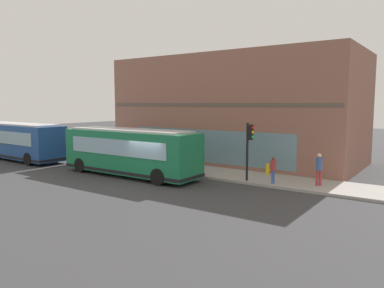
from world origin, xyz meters
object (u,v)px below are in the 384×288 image
object	(u,v)px
city_bus_nearside	(130,152)
newspaper_vending_box	(138,155)
fire_hydrant	(268,169)
pedestrian_near_hydrant	(177,152)
pedestrian_walking_along_curb	(319,167)
traffic_light_near_corner	(249,141)
city_bus_far_down_street	(19,141)
pedestrian_by_light_pole	(273,168)

from	to	relation	value
city_bus_nearside	newspaper_vending_box	xyz separation A→B (m)	(4.37, 3.42, -0.95)
fire_hydrant	pedestrian_near_hydrant	size ratio (longest dim) A/B	0.42
pedestrian_walking_along_curb	newspaper_vending_box	distance (m)	14.68
pedestrian_walking_along_curb	newspaper_vending_box	world-z (taller)	pedestrian_walking_along_curb
pedestrian_near_hydrant	pedestrian_walking_along_curb	bearing A→B (deg)	-93.69
traffic_light_near_corner	newspaper_vending_box	world-z (taller)	traffic_light_near_corner
traffic_light_near_corner	city_bus_far_down_street	bearing A→B (deg)	97.84
city_bus_far_down_street	traffic_light_near_corner	bearing A→B (deg)	-82.16
city_bus_nearside	fire_hydrant	size ratio (longest dim) A/B	13.58
pedestrian_by_light_pole	pedestrian_walking_along_curb	world-z (taller)	pedestrian_walking_along_curb
fire_hydrant	pedestrian_near_hydrant	bearing A→B (deg)	96.29
city_bus_nearside	newspaper_vending_box	bearing A→B (deg)	38.04
pedestrian_near_hydrant	newspaper_vending_box	size ratio (longest dim) A/B	1.94
fire_hydrant	newspaper_vending_box	size ratio (longest dim) A/B	0.82
city_bus_nearside	traffic_light_near_corner	distance (m)	7.87
city_bus_nearside	city_bus_far_down_street	size ratio (longest dim) A/B	1.00
pedestrian_by_light_pole	pedestrian_near_hydrant	distance (m)	8.33
fire_hydrant	pedestrian_walking_along_curb	xyz separation A→B (m)	(-1.43, -3.67, 0.69)
city_bus_far_down_street	newspaper_vending_box	world-z (taller)	city_bus_far_down_street
traffic_light_near_corner	pedestrian_by_light_pole	distance (m)	2.11
city_bus_nearside	newspaper_vending_box	world-z (taller)	city_bus_nearside
city_bus_nearside	pedestrian_walking_along_curb	bearing A→B (deg)	-73.00
city_bus_nearside	city_bus_far_down_street	bearing A→B (deg)	91.66
traffic_light_near_corner	fire_hydrant	bearing A→B (deg)	-2.68
city_bus_nearside	traffic_light_near_corner	bearing A→B (deg)	-72.22
traffic_light_near_corner	pedestrian_walking_along_curb	distance (m)	4.15
traffic_light_near_corner	pedestrian_walking_along_curb	bearing A→B (deg)	-74.55
traffic_light_near_corner	pedestrian_walking_along_curb	world-z (taller)	traffic_light_near_corner
traffic_light_near_corner	pedestrian_walking_along_curb	xyz separation A→B (m)	(1.05, -3.78, -1.35)
fire_hydrant	newspaper_vending_box	distance (m)	10.98
traffic_light_near_corner	newspaper_vending_box	size ratio (longest dim) A/B	3.83
fire_hydrant	pedestrian_near_hydrant	world-z (taller)	pedestrian_near_hydrant
pedestrian_walking_along_curb	traffic_light_near_corner	bearing A→B (deg)	105.45
city_bus_far_down_street	pedestrian_near_hydrant	bearing A→B (deg)	-71.36
traffic_light_near_corner	fire_hydrant	world-z (taller)	traffic_light_near_corner
fire_hydrant	pedestrian_by_light_pole	distance (m)	2.76
city_bus_nearside	pedestrian_walking_along_curb	distance (m)	11.74
city_bus_far_down_street	pedestrian_walking_along_curb	world-z (taller)	city_bus_far_down_street
city_bus_nearside	traffic_light_near_corner	size ratio (longest dim) A/B	2.92
traffic_light_near_corner	pedestrian_near_hydrant	distance (m)	7.06
newspaper_vending_box	city_bus_far_down_street	bearing A→B (deg)	117.50
fire_hydrant	pedestrian_walking_along_curb	world-z (taller)	pedestrian_walking_along_curb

